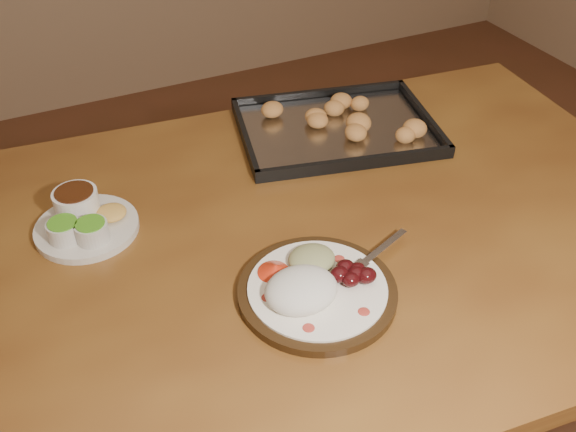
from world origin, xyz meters
TOP-DOWN VIEW (x-y plane):
  - ground at (0.00, 0.00)m, footprint 4.00×4.00m
  - dining_table at (-0.29, -0.06)m, footprint 1.58×1.04m
  - dinner_plate at (-0.29, -0.20)m, footprint 0.32×0.24m
  - condiment_saucer at (-0.58, 0.10)m, footprint 0.18×0.18m
  - baking_tray at (-0.03, 0.20)m, footprint 0.46×0.38m

SIDE VIEW (x-z plane):
  - ground at x=0.00m, z-range 0.00..0.00m
  - dining_table at x=-0.29m, z-range 0.28..1.03m
  - baking_tray at x=-0.03m, z-range 0.74..0.78m
  - dinner_plate at x=-0.29m, z-range 0.74..0.80m
  - condiment_saucer at x=-0.58m, z-range 0.74..0.80m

